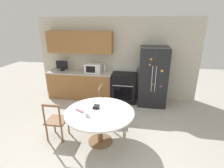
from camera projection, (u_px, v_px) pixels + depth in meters
The scene contains 14 objects.
ground_plane at pixel (98, 143), 3.73m from camera, with size 14.00×14.00×0.00m, color #B2ADA3.
back_wall at pixel (107, 54), 5.69m from camera, with size 5.20×0.44×2.60m.
kitchen_counter at pixel (81, 85), 5.88m from camera, with size 2.13×0.64×0.90m.
refrigerator at pixel (153, 76), 5.27m from camera, with size 0.82×0.80×1.77m.
oven_range at pixel (124, 87), 5.62m from camera, with size 0.77×0.68×1.08m.
microwave at pixel (93, 68), 5.60m from camera, with size 0.51×0.38×0.29m.
countertop_tv at pixel (62, 65), 5.81m from camera, with size 0.39×0.16×0.34m.
counter_bottle at pixel (105, 69), 5.61m from camera, with size 0.07×0.07×0.30m.
dining_table at pixel (100, 116), 3.58m from camera, with size 1.41×1.41×0.73m.
dining_chair_left at pixel (56, 121), 3.76m from camera, with size 0.42×0.42×0.90m.
dining_chair_far at pixel (107, 104), 4.54m from camera, with size 0.45×0.45×0.90m.
candle_glass at pixel (87, 115), 3.35m from camera, with size 0.08×0.08×0.08m.
folded_napkin at pixel (79, 110), 3.55m from camera, with size 0.20×0.14×0.05m.
wallet at pixel (96, 107), 3.67m from camera, with size 0.14×0.14×0.07m.
Camera 1 is at (0.81, -2.98, 2.46)m, focal length 28.00 mm.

